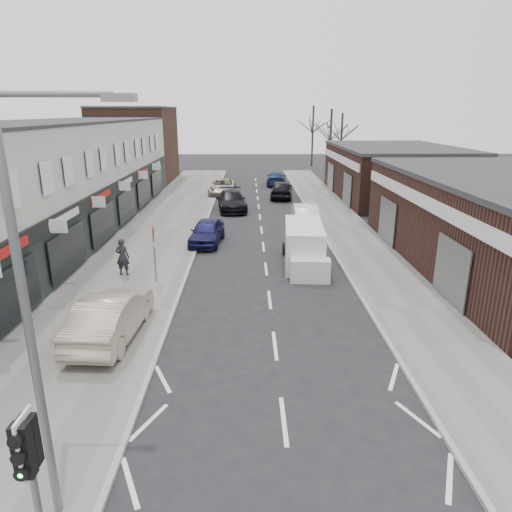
{
  "coord_description": "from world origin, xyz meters",
  "views": [
    {
      "loc": [
        -0.9,
        -7.99,
        7.67
      ],
      "look_at": [
        -0.62,
        7.99,
        2.6
      ],
      "focal_mm": 32.0,
      "sensor_mm": 36.0,
      "label": 1
    }
  ],
  "objects_px": {
    "pedestrian": "(123,257)",
    "white_van": "(304,246)",
    "parked_car_left_b": "(232,201)",
    "parked_car_right_a": "(305,214)",
    "sedan_on_pavement": "(111,316)",
    "warning_sign": "(154,238)",
    "parked_car_left_c": "(222,187)",
    "traffic_light": "(29,459)",
    "street_lamp": "(35,301)",
    "parked_car_right_b": "(282,189)",
    "parked_car_left_a": "(207,232)",
    "parked_car_right_c": "(276,178)"
  },
  "relations": [
    {
      "from": "pedestrian",
      "to": "parked_car_right_b",
      "type": "distance_m",
      "value": 22.91
    },
    {
      "from": "sedan_on_pavement",
      "to": "parked_car_right_a",
      "type": "distance_m",
      "value": 19.1
    },
    {
      "from": "parked_car_left_a",
      "to": "parked_car_right_a",
      "type": "height_order",
      "value": "parked_car_right_a"
    },
    {
      "from": "traffic_light",
      "to": "parked_car_right_a",
      "type": "xyz_separation_m",
      "value": [
        7.48,
        25.51,
        -1.64
      ]
    },
    {
      "from": "traffic_light",
      "to": "parked_car_left_b",
      "type": "xyz_separation_m",
      "value": [
        2.2,
        30.64,
        -1.64
      ]
    },
    {
      "from": "white_van",
      "to": "parked_car_right_a",
      "type": "relative_size",
      "value": 1.18
    },
    {
      "from": "pedestrian",
      "to": "parked_car_left_a",
      "type": "height_order",
      "value": "pedestrian"
    },
    {
      "from": "pedestrian",
      "to": "parked_car_right_b",
      "type": "xyz_separation_m",
      "value": [
        9.13,
        21.02,
        -0.21
      ]
    },
    {
      "from": "traffic_light",
      "to": "parked_car_right_a",
      "type": "relative_size",
      "value": 0.66
    },
    {
      "from": "parked_car_left_b",
      "to": "parked_car_left_c",
      "type": "height_order",
      "value": "parked_car_left_b"
    },
    {
      "from": "street_lamp",
      "to": "pedestrian",
      "type": "height_order",
      "value": "street_lamp"
    },
    {
      "from": "parked_car_left_b",
      "to": "parked_car_left_c",
      "type": "distance_m",
      "value": 7.52
    },
    {
      "from": "white_van",
      "to": "warning_sign",
      "type": "bearing_deg",
      "value": -155.63
    },
    {
      "from": "warning_sign",
      "to": "parked_car_left_b",
      "type": "bearing_deg",
      "value": 79.91
    },
    {
      "from": "pedestrian",
      "to": "parked_car_right_a",
      "type": "xyz_separation_m",
      "value": [
        10.01,
        10.59,
        -0.25
      ]
    },
    {
      "from": "parked_car_left_a",
      "to": "parked_car_right_b",
      "type": "height_order",
      "value": "parked_car_right_b"
    },
    {
      "from": "white_van",
      "to": "parked_car_right_b",
      "type": "height_order",
      "value": "white_van"
    },
    {
      "from": "pedestrian",
      "to": "parked_car_left_b",
      "type": "bearing_deg",
      "value": -99.28
    },
    {
      "from": "parked_car_left_c",
      "to": "pedestrian",
      "type": "bearing_deg",
      "value": -97.35
    },
    {
      "from": "parked_car_left_b",
      "to": "parked_car_right_a",
      "type": "height_order",
      "value": "parked_car_left_b"
    },
    {
      "from": "parked_car_left_a",
      "to": "parked_car_right_c",
      "type": "relative_size",
      "value": 0.86
    },
    {
      "from": "parked_car_right_a",
      "to": "parked_car_right_c",
      "type": "relative_size",
      "value": 0.93
    },
    {
      "from": "warning_sign",
      "to": "parked_car_right_c",
      "type": "relative_size",
      "value": 0.54
    },
    {
      "from": "warning_sign",
      "to": "parked_car_left_a",
      "type": "relative_size",
      "value": 0.62
    },
    {
      "from": "pedestrian",
      "to": "parked_car_left_a",
      "type": "xyz_separation_m",
      "value": [
        3.53,
        5.87,
        -0.29
      ]
    },
    {
      "from": "parked_car_right_a",
      "to": "sedan_on_pavement",
      "type": "bearing_deg",
      "value": 63.98
    },
    {
      "from": "parked_car_right_b",
      "to": "parked_car_left_a",
      "type": "bearing_deg",
      "value": 75.61
    },
    {
      "from": "parked_car_right_b",
      "to": "sedan_on_pavement",
      "type": "bearing_deg",
      "value": 79.87
    },
    {
      "from": "pedestrian",
      "to": "parked_car_right_b",
      "type": "bearing_deg",
      "value": -106.03
    },
    {
      "from": "parked_car_right_b",
      "to": "parked_car_right_c",
      "type": "bearing_deg",
      "value": -84.1
    },
    {
      "from": "traffic_light",
      "to": "street_lamp",
      "type": "xyz_separation_m",
      "value": [
        -0.13,
        1.22,
        2.2
      ]
    },
    {
      "from": "parked_car_left_b",
      "to": "parked_car_left_a",
      "type": "bearing_deg",
      "value": -102.71
    },
    {
      "from": "warning_sign",
      "to": "parked_car_left_c",
      "type": "bearing_deg",
      "value": 85.78
    },
    {
      "from": "traffic_light",
      "to": "sedan_on_pavement",
      "type": "height_order",
      "value": "traffic_light"
    },
    {
      "from": "parked_car_left_b",
      "to": "parked_car_right_c",
      "type": "bearing_deg",
      "value": 65.9
    },
    {
      "from": "parked_car_left_a",
      "to": "parked_car_right_a",
      "type": "relative_size",
      "value": 0.92
    },
    {
      "from": "warning_sign",
      "to": "white_van",
      "type": "height_order",
      "value": "warning_sign"
    },
    {
      "from": "traffic_light",
      "to": "street_lamp",
      "type": "distance_m",
      "value": 2.52
    },
    {
      "from": "parked_car_left_b",
      "to": "parked_car_right_a",
      "type": "xyz_separation_m",
      "value": [
        5.28,
        -5.14,
        -0.0
      ]
    },
    {
      "from": "street_lamp",
      "to": "parked_car_left_c",
      "type": "relative_size",
      "value": 1.53
    },
    {
      "from": "pedestrian",
      "to": "white_van",
      "type": "bearing_deg",
      "value": -161.43
    },
    {
      "from": "parked_car_right_a",
      "to": "parked_car_left_b",
      "type": "bearing_deg",
      "value": -42.93
    },
    {
      "from": "pedestrian",
      "to": "parked_car_left_a",
      "type": "bearing_deg",
      "value": -113.54
    },
    {
      "from": "street_lamp",
      "to": "parked_car_right_a",
      "type": "height_order",
      "value": "street_lamp"
    },
    {
      "from": "pedestrian",
      "to": "parked_car_left_a",
      "type": "distance_m",
      "value": 6.86
    },
    {
      "from": "parked_car_left_c",
      "to": "parked_car_right_a",
      "type": "height_order",
      "value": "parked_car_right_a"
    },
    {
      "from": "sedan_on_pavement",
      "to": "parked_car_right_a",
      "type": "bearing_deg",
      "value": -113.56
    },
    {
      "from": "parked_car_right_a",
      "to": "pedestrian",
      "type": "bearing_deg",
      "value": 47.88
    },
    {
      "from": "parked_car_right_b",
      "to": "parked_car_left_c",
      "type": "bearing_deg",
      "value": -15.0
    },
    {
      "from": "parked_car_left_c",
      "to": "parked_car_right_b",
      "type": "bearing_deg",
      "value": -19.55
    }
  ]
}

